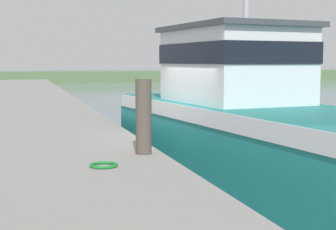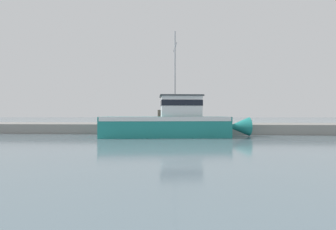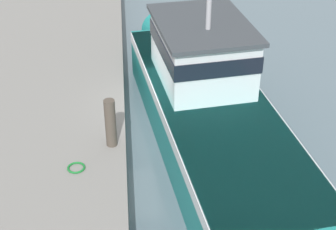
{
  "view_description": "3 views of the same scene",
  "coord_description": "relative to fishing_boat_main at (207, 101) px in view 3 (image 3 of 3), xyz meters",
  "views": [
    {
      "loc": [
        -3.76,
        -11.05,
        2.64
      ],
      "look_at": [
        -1.05,
        -1.64,
        1.62
      ],
      "focal_mm": 55.0,
      "sensor_mm": 36.0,
      "label": 1
    },
    {
      "loc": [
        23.13,
        0.66,
        1.86
      ],
      "look_at": [
        0.03,
        -0.94,
        1.83
      ],
      "focal_mm": 28.0,
      "sensor_mm": 36.0,
      "label": 2
    },
    {
      "loc": [
        -1.08,
        -13.24,
        9.08
      ],
      "look_at": [
        0.06,
        -0.47,
        0.87
      ],
      "focal_mm": 55.0,
      "sensor_mm": 36.0,
      "label": 3
    }
  ],
  "objects": [
    {
      "name": "dock_pier",
      "position": [
        -5.6,
        0.49,
        -0.84
      ],
      "size": [
        6.37,
        80.0,
        0.94
      ],
      "primitive_type": "cube",
      "color": "gray",
      "rests_on": "ground_plane"
    },
    {
      "name": "hose_coil",
      "position": [
        -3.69,
        -2.37,
        -0.35
      ],
      "size": [
        0.46,
        0.46,
        0.05
      ],
      "primitive_type": "torus",
      "color": "#197A2D",
      "rests_on": "dock_pier"
    },
    {
      "name": "ground_plane",
      "position": [
        -1.2,
        0.49,
        -1.31
      ],
      "size": [
        320.0,
        320.0,
        0.0
      ],
      "primitive_type": "plane",
      "color": "slate"
    },
    {
      "name": "mooring_post",
      "position": [
        -2.79,
        -1.41,
        0.32
      ],
      "size": [
        0.29,
        0.29,
        1.38
      ],
      "primitive_type": "cylinder",
      "color": "#51473D",
      "rests_on": "dock_pier"
    },
    {
      "name": "fishing_boat_main",
      "position": [
        0.0,
        0.0,
        0.0
      ],
      "size": [
        4.36,
        12.68,
        8.87
      ],
      "rotation": [
        0.0,
        0.0,
        0.13
      ],
      "color": "teal",
      "rests_on": "ground_plane"
    }
  ]
}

